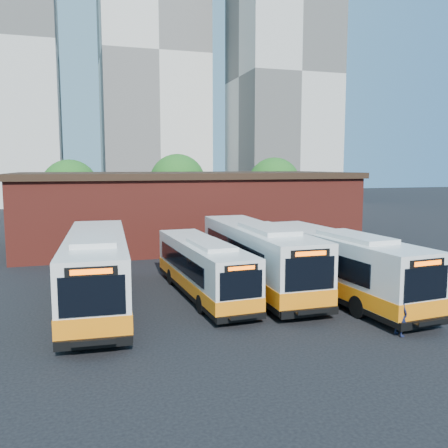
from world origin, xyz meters
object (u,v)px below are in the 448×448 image
object	(u,v)px
transit_worker	(400,312)
bus_midwest	(203,270)
bus_east	(336,266)
bus_west	(97,272)
bus_mideast	(257,258)

from	to	relation	value
transit_worker	bus_midwest	bearing A→B (deg)	31.17
bus_east	transit_worker	bearing A→B (deg)	-100.17
bus_west	bus_mideast	xyz separation A→B (m)	(8.93, 0.99, -0.01)
bus_mideast	bus_east	world-z (taller)	bus_mideast
bus_west	bus_mideast	world-z (taller)	bus_west
bus_east	transit_worker	world-z (taller)	bus_east
bus_midwest	bus_east	bearing A→B (deg)	-21.35
bus_west	bus_east	bearing A→B (deg)	-5.94
bus_midwest	bus_mideast	bearing A→B (deg)	9.04
bus_midwest	transit_worker	xyz separation A→B (m)	(6.21, -8.30, -0.41)
bus_west	bus_east	size ratio (longest dim) A/B	1.05
bus_east	bus_west	bearing A→B (deg)	166.16
bus_midwest	bus_mideast	world-z (taller)	bus_mideast
bus_mideast	transit_worker	bearing A→B (deg)	-72.42
bus_midwest	transit_worker	bearing A→B (deg)	-56.39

